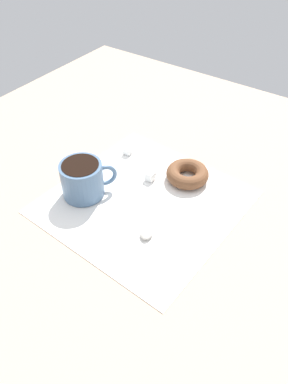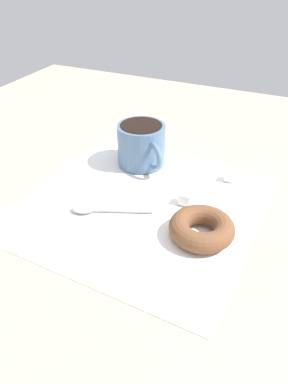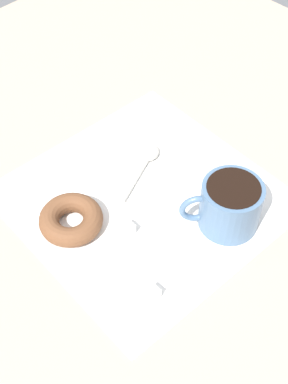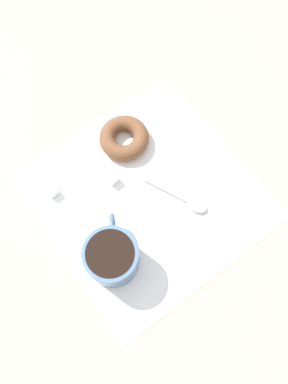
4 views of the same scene
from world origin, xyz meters
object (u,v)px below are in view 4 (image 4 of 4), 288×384
Objects in this scene: coffee_cup at (112,256)px; sugar_cube_extra at (112,178)px; donut at (124,138)px; spoon at (189,202)px; sugar_cube at (52,192)px.

coffee_cup is 14.81cm from sugar_cube_extra.
donut is 0.76× the size of spoon.
spoon is 7.15× the size of sugar_cube.
donut is 5.05× the size of sugar_cube_extra.
sugar_cube_extra is at bearing -146.80° from spoon.
coffee_cup is at bearing -43.26° from donut.
coffee_cup reaches higher than spoon.
sugar_cube is (-0.11, -16.32, -0.60)cm from donut.
spoon is 24.32cm from sugar_cube.
sugar_cube is at bearing -116.39° from sugar_cube_extra.
sugar_cube is at bearing -133.74° from spoon.
spoon is at bearing 4.25° from donut.
donut reaches higher than sugar_cube.
sugar_cube_extra is at bearing -54.49° from donut.
sugar_cube_extra is (4.82, 9.72, 0.06)cm from sugar_cube.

